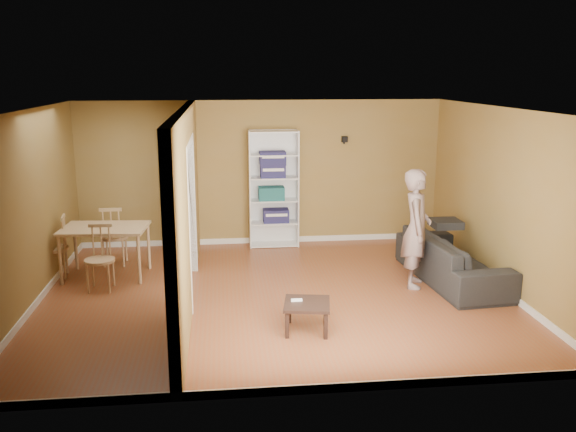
# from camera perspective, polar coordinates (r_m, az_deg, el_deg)

# --- Properties ---
(room_shell) EXTENTS (6.50, 6.50, 6.50)m
(room_shell) POSITION_cam_1_polar(r_m,az_deg,el_deg) (8.32, -1.22, 0.99)
(room_shell) COLOR brown
(room_shell) RESTS_ON ground
(partition) EXTENTS (0.22, 5.50, 2.60)m
(partition) POSITION_cam_1_polar(r_m,az_deg,el_deg) (8.30, -9.50, 0.78)
(partition) COLOR olive
(partition) RESTS_ON ground
(wall_speaker) EXTENTS (0.10, 0.10, 0.10)m
(wall_speaker) POSITION_cam_1_polar(r_m,az_deg,el_deg) (11.07, 5.32, 7.16)
(wall_speaker) COLOR black
(wall_speaker) RESTS_ON room_shell
(sofa) EXTENTS (2.42, 1.19, 0.89)m
(sofa) POSITION_cam_1_polar(r_m,az_deg,el_deg) (9.47, 15.15, -3.28)
(sofa) COLOR #27262C
(sofa) RESTS_ON ground
(person) EXTENTS (0.88, 0.78, 2.04)m
(person) POSITION_cam_1_polar(r_m,az_deg,el_deg) (8.98, 11.97, -0.22)
(person) COLOR slate
(person) RESTS_ON ground
(bookshelf) EXTENTS (0.88, 0.38, 2.09)m
(bookshelf) POSITION_cam_1_polar(r_m,az_deg,el_deg) (10.93, -1.38, 2.60)
(bookshelf) COLOR white
(bookshelf) RESTS_ON ground
(paper_box_navy_a) EXTENTS (0.45, 0.30, 0.23)m
(paper_box_navy_a) POSITION_cam_1_polar(r_m,az_deg,el_deg) (10.99, -1.14, 0.05)
(paper_box_navy_a) COLOR navy
(paper_box_navy_a) RESTS_ON bookshelf
(paper_box_teal) EXTENTS (0.46, 0.30, 0.23)m
(paper_box_teal) POSITION_cam_1_polar(r_m,az_deg,el_deg) (10.89, -1.56, 2.14)
(paper_box_teal) COLOR #106D68
(paper_box_teal) RESTS_ON bookshelf
(paper_box_navy_b) EXTENTS (0.44, 0.29, 0.22)m
(paper_box_navy_b) POSITION_cam_1_polar(r_m,az_deg,el_deg) (10.82, -1.43, 4.24)
(paper_box_navy_b) COLOR navy
(paper_box_navy_b) RESTS_ON bookshelf
(paper_box_navy_c) EXTENTS (0.46, 0.30, 0.23)m
(paper_box_navy_c) POSITION_cam_1_polar(r_m,az_deg,el_deg) (10.79, -1.45, 5.49)
(paper_box_navy_c) COLOR #304C82
(paper_box_navy_c) RESTS_ON bookshelf
(coffee_table) EXTENTS (0.55, 0.55, 0.36)m
(coffee_table) POSITION_cam_1_polar(r_m,az_deg,el_deg) (7.45, 1.79, -8.47)
(coffee_table) COLOR #321E19
(coffee_table) RESTS_ON ground
(game_controller) EXTENTS (0.14, 0.04, 0.03)m
(game_controller) POSITION_cam_1_polar(r_m,az_deg,el_deg) (7.46, 0.81, -7.87)
(game_controller) COLOR white
(game_controller) RESTS_ON coffee_table
(dining_table) EXTENTS (1.26, 0.84, 0.79)m
(dining_table) POSITION_cam_1_polar(r_m,az_deg,el_deg) (9.66, -16.78, -1.45)
(dining_table) COLOR tan
(dining_table) RESTS_ON ground
(chair_left) EXTENTS (0.49, 0.49, 0.96)m
(chair_left) POSITION_cam_1_polar(r_m,az_deg,el_deg) (9.95, -21.08, -2.72)
(chair_left) COLOR #D3B97A
(chair_left) RESTS_ON ground
(chair_near) EXTENTS (0.46, 0.46, 0.95)m
(chair_near) POSITION_cam_1_polar(r_m,az_deg,el_deg) (9.16, -17.23, -3.81)
(chair_near) COLOR #CEAF8A
(chair_near) RESTS_ON ground
(chair_far) EXTENTS (0.45, 0.45, 0.99)m
(chair_far) POSITION_cam_1_polar(r_m,az_deg,el_deg) (10.30, -15.97, -1.73)
(chair_far) COLOR tan
(chair_far) RESTS_ON ground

